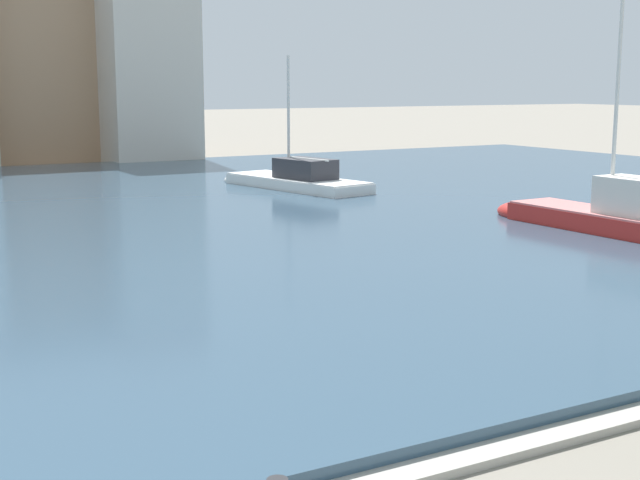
{
  "coord_description": "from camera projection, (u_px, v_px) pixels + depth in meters",
  "views": [
    {
      "loc": [
        -4.65,
        -0.94,
        4.75
      ],
      "look_at": [
        2.48,
        11.55,
        2.2
      ],
      "focal_mm": 49.86,
      "sensor_mm": 36.0,
      "label": 1
    }
  ],
  "objects": [
    {
      "name": "sailboat_red",
      "position": [
        611.0,
        220.0,
        26.9
      ],
      "size": [
        2.0,
        9.52,
        8.55
      ],
      "color": "red",
      "rests_on": "ground"
    },
    {
      "name": "townhouse_tall_gabled",
      "position": [
        35.0,
        63.0,
        53.62
      ],
      "size": [
        8.36,
        7.12,
        11.87
      ],
      "color": "tan",
      "rests_on": "ground"
    },
    {
      "name": "townhouse_wide_warehouse",
      "position": [
        141.0,
        66.0,
        53.17
      ],
      "size": [
        5.31,
        7.07,
        11.47
      ],
      "color": "beige",
      "rests_on": "ground"
    },
    {
      "name": "sailboat_white",
      "position": [
        289.0,
        182.0,
        38.36
      ],
      "size": [
        3.7,
        8.74,
        5.9
      ],
      "color": "white",
      "rests_on": "ground"
    }
  ]
}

